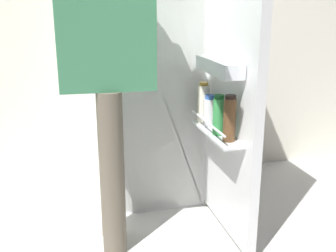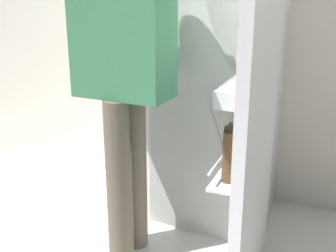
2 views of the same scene
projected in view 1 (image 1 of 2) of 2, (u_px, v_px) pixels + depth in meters
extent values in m
plane|color=silver|center=(164.00, 231.00, 2.35)|extent=(6.68, 6.68, 0.00)
cube|color=silver|center=(133.00, 3.00, 2.81)|extent=(4.40, 0.10, 2.46)
cube|color=white|center=(144.00, 61.00, 2.60)|extent=(0.64, 0.57, 1.77)
cube|color=white|center=(153.00, 67.00, 2.34)|extent=(0.60, 0.01, 1.73)
cube|color=white|center=(151.00, 65.00, 2.38)|extent=(0.56, 0.09, 0.01)
cube|color=white|center=(233.00, 73.00, 2.11)|extent=(0.05, 0.64, 1.72)
cube|color=white|center=(216.00, 133.00, 2.18)|extent=(0.11, 0.50, 0.01)
cylinder|color=silver|center=(208.00, 123.00, 2.15)|extent=(0.01, 0.48, 0.01)
cube|color=white|center=(219.00, 66.00, 2.08)|extent=(0.10, 0.43, 0.07)
cylinder|color=green|center=(219.00, 117.00, 2.12)|extent=(0.06, 0.06, 0.19)
cylinder|color=#195B28|center=(219.00, 97.00, 2.09)|extent=(0.05, 0.05, 0.02)
cylinder|color=brown|center=(229.00, 120.00, 2.02)|extent=(0.06, 0.06, 0.21)
cylinder|color=black|center=(231.00, 97.00, 1.98)|extent=(0.05, 0.05, 0.02)
cylinder|color=#EDE5CC|center=(203.00, 104.00, 2.34)|extent=(0.07, 0.07, 0.21)
cylinder|color=#B78933|center=(204.00, 84.00, 2.30)|extent=(0.05, 0.05, 0.02)
cylinder|color=white|center=(210.00, 112.00, 2.27)|extent=(0.07, 0.07, 0.15)
cylinder|color=#335BB2|center=(210.00, 97.00, 2.25)|extent=(0.05, 0.05, 0.02)
cylinder|color=red|center=(159.00, 54.00, 2.37)|extent=(0.09, 0.09, 0.11)
cylinder|color=#665B4C|center=(110.00, 164.00, 2.20)|extent=(0.12, 0.12, 0.84)
cylinder|color=#665B4C|center=(112.00, 176.00, 2.05)|extent=(0.12, 0.12, 0.84)
cube|color=#3D7F56|center=(105.00, 24.00, 1.92)|extent=(0.45, 0.24, 0.60)
cylinder|color=#3D7F56|center=(103.00, 27.00, 2.14)|extent=(0.08, 0.08, 0.56)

